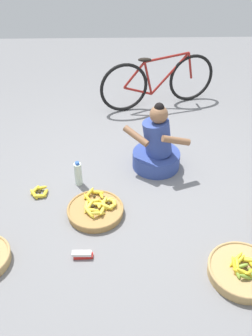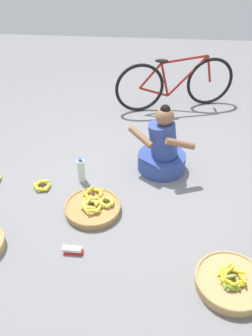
{
  "view_description": "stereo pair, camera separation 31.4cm",
  "coord_description": "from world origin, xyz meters",
  "px_view_note": "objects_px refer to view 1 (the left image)",
  "views": [
    {
      "loc": [
        -0.07,
        -2.91,
        2.38
      ],
      "look_at": [
        0.0,
        -0.2,
        0.35
      ],
      "focal_mm": 38.17,
      "sensor_mm": 36.0,
      "label": 1
    },
    {
      "loc": [
        0.24,
        -2.9,
        2.38
      ],
      "look_at": [
        0.0,
        -0.2,
        0.35
      ],
      "focal_mm": 38.17,
      "sensor_mm": 36.0,
      "label": 2
    }
  ],
  "objects_px": {
    "water_bottle": "(78,174)",
    "vendor_woman_front": "(157,148)",
    "banana_basket_front_center": "(96,209)",
    "packet_carton_stack": "(83,255)",
    "bicycle_leaning": "(158,82)",
    "loose_bananas_mid_left": "(39,192)",
    "banana_basket_mid_right": "(243,271)"
  },
  "relations": [
    {
      "from": "bicycle_leaning",
      "to": "banana_basket_front_center",
      "type": "xyz_separation_m",
      "value": [
        -0.8,
        -2.23,
        -0.31
      ]
    },
    {
      "from": "packet_carton_stack",
      "to": "banana_basket_front_center",
      "type": "bearing_deg",
      "value": 80.32
    },
    {
      "from": "bicycle_leaning",
      "to": "water_bottle",
      "type": "xyz_separation_m",
      "value": [
        -0.99,
        -1.78,
        -0.23
      ]
    },
    {
      "from": "bicycle_leaning",
      "to": "banana_basket_mid_right",
      "type": "height_order",
      "value": "bicycle_leaning"
    },
    {
      "from": "bicycle_leaning",
      "to": "water_bottle",
      "type": "relative_size",
      "value": 5.91
    },
    {
      "from": "bicycle_leaning",
      "to": "packet_carton_stack",
      "type": "height_order",
      "value": "bicycle_leaning"
    },
    {
      "from": "water_bottle",
      "to": "banana_basket_mid_right",
      "type": "bearing_deg",
      "value": -40.67
    },
    {
      "from": "banana_basket_mid_right",
      "to": "loose_bananas_mid_left",
      "type": "distance_m",
      "value": 2.04
    },
    {
      "from": "banana_basket_mid_right",
      "to": "packet_carton_stack",
      "type": "bearing_deg",
      "value": 170.52
    },
    {
      "from": "banana_basket_front_center",
      "to": "packet_carton_stack",
      "type": "height_order",
      "value": "banana_basket_front_center"
    },
    {
      "from": "banana_basket_front_center",
      "to": "banana_basket_mid_right",
      "type": "distance_m",
      "value": 1.39
    },
    {
      "from": "vendor_woman_front",
      "to": "packet_carton_stack",
      "type": "relative_size",
      "value": 4.48
    },
    {
      "from": "bicycle_leaning",
      "to": "packet_carton_stack",
      "type": "relative_size",
      "value": 9.46
    },
    {
      "from": "bicycle_leaning",
      "to": "banana_basket_mid_right",
      "type": "bearing_deg",
      "value": -82.59
    },
    {
      "from": "loose_bananas_mid_left",
      "to": "banana_basket_mid_right",
      "type": "bearing_deg",
      "value": -30.05
    },
    {
      "from": "vendor_woman_front",
      "to": "banana_basket_mid_right",
      "type": "bearing_deg",
      "value": -69.67
    },
    {
      "from": "banana_basket_front_center",
      "to": "packet_carton_stack",
      "type": "bearing_deg",
      "value": -99.68
    },
    {
      "from": "vendor_woman_front",
      "to": "water_bottle",
      "type": "xyz_separation_m",
      "value": [
        -0.83,
        -0.29,
        -0.12
      ]
    },
    {
      "from": "vendor_woman_front",
      "to": "banana_basket_mid_right",
      "type": "xyz_separation_m",
      "value": [
        0.55,
        -1.47,
        -0.19
      ]
    },
    {
      "from": "banana_basket_mid_right",
      "to": "water_bottle",
      "type": "xyz_separation_m",
      "value": [
        -1.38,
        1.18,
        0.08
      ]
    },
    {
      "from": "loose_bananas_mid_left",
      "to": "water_bottle",
      "type": "xyz_separation_m",
      "value": [
        0.39,
        0.16,
        0.1
      ]
    },
    {
      "from": "banana_basket_front_center",
      "to": "loose_bananas_mid_left",
      "type": "bearing_deg",
      "value": 153.82
    },
    {
      "from": "banana_basket_front_center",
      "to": "loose_bananas_mid_left",
      "type": "distance_m",
      "value": 0.65
    },
    {
      "from": "loose_bananas_mid_left",
      "to": "vendor_woman_front",
      "type": "bearing_deg",
      "value": 20.25
    },
    {
      "from": "vendor_woman_front",
      "to": "packet_carton_stack",
      "type": "xyz_separation_m",
      "value": [
        -0.73,
        -1.26,
        -0.22
      ]
    },
    {
      "from": "banana_basket_front_center",
      "to": "banana_basket_mid_right",
      "type": "relative_size",
      "value": 0.98
    },
    {
      "from": "loose_bananas_mid_left",
      "to": "packet_carton_stack",
      "type": "xyz_separation_m",
      "value": [
        0.5,
        -0.81,
        0.0
      ]
    },
    {
      "from": "banana_basket_mid_right",
      "to": "water_bottle",
      "type": "relative_size",
      "value": 1.98
    },
    {
      "from": "water_bottle",
      "to": "vendor_woman_front",
      "type": "bearing_deg",
      "value": 19.12
    },
    {
      "from": "vendor_woman_front",
      "to": "bicycle_leaning",
      "type": "distance_m",
      "value": 1.51
    },
    {
      "from": "vendor_woman_front",
      "to": "banana_basket_mid_right",
      "type": "relative_size",
      "value": 1.41
    },
    {
      "from": "bicycle_leaning",
      "to": "banana_basket_mid_right",
      "type": "xyz_separation_m",
      "value": [
        0.39,
        -2.97,
        -0.3
      ]
    }
  ]
}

